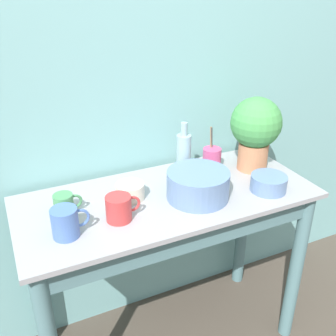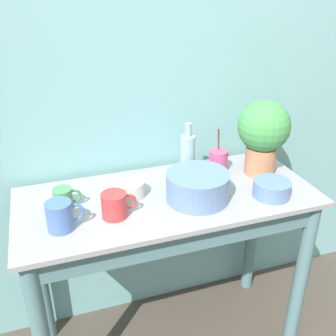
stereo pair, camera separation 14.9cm
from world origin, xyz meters
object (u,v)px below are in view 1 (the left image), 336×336
bottle_tall (184,156)px  bowl_small_blue (268,183)px  mug_blue (66,223)px  bowl_small_cream (130,191)px  bowl_wash_large (198,185)px  potted_plant (256,128)px  mug_red (119,208)px  mug_green (65,204)px  utensil_cup (212,158)px

bottle_tall → bowl_small_blue: 0.36m
mug_blue → bowl_small_blue: size_ratio=0.89×
bowl_small_cream → bottle_tall: bearing=13.8°
bowl_wash_large → potted_plant: bearing=19.4°
mug_red → bowl_small_blue: (0.61, -0.05, -0.01)m
mug_green → mug_red: mug_red is taller
bowl_wash_large → bowl_small_blue: size_ratio=1.67×
mug_blue → bowl_small_cream: size_ratio=1.15×
mug_green → utensil_cup: bearing=8.3°
mug_blue → bowl_small_blue: (0.80, -0.04, -0.02)m
mug_blue → mug_green: mug_blue is taller
mug_blue → bowl_small_cream: 0.31m
bottle_tall → bowl_small_blue: (0.26, -0.24, -0.07)m
mug_red → bowl_small_blue: size_ratio=0.88×
utensil_cup → potted_plant: bearing=-25.2°
potted_plant → bowl_small_cream: (-0.58, -0.02, -0.16)m
bowl_wash_large → mug_blue: bearing=-176.0°
bowl_wash_large → mug_blue: bowl_wash_large is taller
potted_plant → mug_blue: bearing=-169.7°
potted_plant → bowl_wash_large: (-0.34, -0.12, -0.14)m
mug_red → utensil_cup: bearing=23.0°
bowl_small_cream → bowl_wash_large: bearing=-23.5°
bottle_tall → utensil_cup: bearing=10.1°
bottle_tall → mug_blue: size_ratio=1.94×
utensil_cup → mug_green: bearing=-171.7°
potted_plant → bowl_small_cream: bearing=-178.5°
bottle_tall → mug_green: bearing=-172.2°
bowl_small_blue → mug_blue: bearing=177.5°
mug_red → utensil_cup: size_ratio=0.68×
bottle_tall → bowl_small_cream: (-0.26, -0.06, -0.07)m
mug_blue → mug_red: mug_blue is taller
potted_plant → bowl_small_blue: bearing=-106.9°
bowl_wash_large → mug_green: 0.50m
bowl_wash_large → bowl_small_cream: bearing=156.5°
bowl_small_blue → utensil_cup: bearing=111.5°
bowl_small_cream → utensil_cup: utensil_cup is taller
bowl_small_cream → bowl_small_blue: bearing=-18.5°
mug_blue → bowl_wash_large: bearing=4.0°
mug_green → potted_plant: bearing=1.5°
bowl_wash_large → bowl_small_blue: (0.28, -0.07, -0.02)m
potted_plant → bowl_wash_large: size_ratio=1.35×
mug_blue → bowl_small_cream: (0.27, 0.14, -0.02)m
utensil_cup → bottle_tall: bearing=-169.9°
bowl_wash_large → bottle_tall: bottle_tall is taller
mug_red → bowl_small_blue: mug_red is taller
mug_green → bowl_small_blue: size_ratio=0.72×
bowl_wash_large → mug_red: bowl_wash_large is taller
bowl_small_cream → mug_blue: bearing=-152.9°
mug_red → mug_blue: bearing=-174.5°
mug_green → bowl_small_cream: bearing=1.4°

